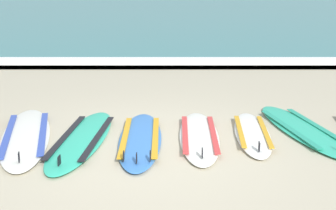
{
  "coord_description": "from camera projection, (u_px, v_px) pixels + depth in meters",
  "views": [
    {
      "loc": [
        0.21,
        -5.57,
        2.21
      ],
      "look_at": [
        0.2,
        1.27,
        0.25
      ],
      "focal_mm": 49.23,
      "sensor_mm": 36.0,
      "label": 1
    }
  ],
  "objects": [
    {
      "name": "ground_plane",
      "position": [
        152.0,
        151.0,
        5.96
      ],
      "size": [
        80.0,
        80.0,
        0.0
      ],
      "primitive_type": "plane",
      "color": "#B7AD93"
    },
    {
      "name": "sea",
      "position": [
        166.0,
        0.0,
        39.84
      ],
      "size": [
        80.0,
        60.0,
        0.1
      ],
      "primitive_type": "cube",
      "color": "teal",
      "rests_on": "ground"
    },
    {
      "name": "wave_foam_strip",
      "position": [
        160.0,
        63.0,
        11.51
      ],
      "size": [
        80.0,
        1.08,
        0.11
      ],
      "primitive_type": "cube",
      "color": "white",
      "rests_on": "ground"
    },
    {
      "name": "surfboard_2",
      "position": [
        26.0,
        136.0,
        6.39
      ],
      "size": [
        1.2,
        2.68,
        0.18
      ],
      "color": "silver",
      "rests_on": "ground"
    },
    {
      "name": "surfboard_3",
      "position": [
        82.0,
        139.0,
        6.28
      ],
      "size": [
        0.84,
        2.53,
        0.18
      ],
      "color": "#2DB793",
      "rests_on": "ground"
    },
    {
      "name": "surfboard_4",
      "position": [
        140.0,
        139.0,
        6.28
      ],
      "size": [
        0.6,
        2.3,
        0.18
      ],
      "color": "#3875CC",
      "rests_on": "ground"
    },
    {
      "name": "surfboard_5",
      "position": [
        199.0,
        136.0,
        6.39
      ],
      "size": [
        0.59,
        2.19,
        0.18
      ],
      "color": "silver",
      "rests_on": "ground"
    },
    {
      "name": "surfboard_6",
      "position": [
        252.0,
        133.0,
        6.5
      ],
      "size": [
        0.61,
        1.96,
        0.18
      ],
      "color": "white",
      "rests_on": "ground"
    },
    {
      "name": "surfboard_7",
      "position": [
        303.0,
        129.0,
        6.66
      ],
      "size": [
        1.14,
        2.53,
        0.18
      ],
      "color": "#2DB793",
      "rests_on": "ground"
    }
  ]
}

